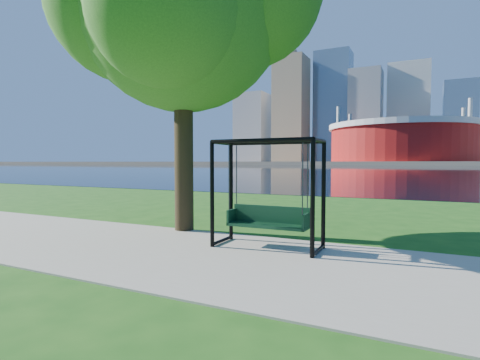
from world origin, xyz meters
The scene contains 8 objects.
ground centered at (0.00, 0.00, 0.00)m, with size 900.00×900.00×0.00m, color #1E5114.
path centered at (0.00, -0.50, 0.01)m, with size 120.00×4.00×0.03m, color #9E937F.
river centered at (0.00, 102.00, 0.01)m, with size 900.00×180.00×0.02m, color black.
far_bank centered at (0.00, 306.00, 1.00)m, with size 900.00×228.00×2.00m, color #937F60.
stadium centered at (-10.00, 235.00, 14.23)m, with size 83.00×83.00×32.00m.
skyline centered at (-4.27, 319.39, 35.89)m, with size 392.00×66.00×96.50m.
swing centered at (0.06, 0.57, 1.04)m, with size 2.10×0.93×2.14m.
park_tree centered at (-2.56, 1.48, 5.60)m, with size 6.49×5.86×8.06m.
Camera 1 is at (2.80, -6.21, 1.70)m, focal length 28.00 mm.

